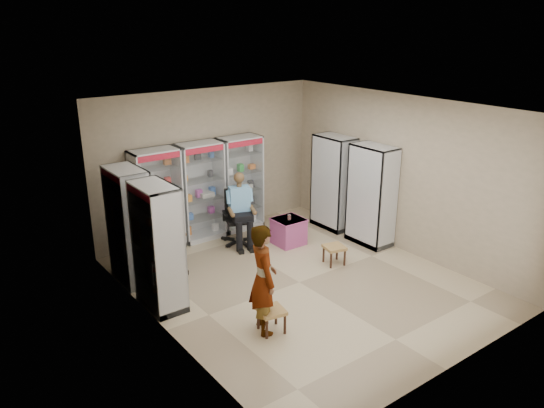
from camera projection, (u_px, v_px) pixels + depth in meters
floor at (299, 282)px, 9.12m from camera, size 6.00×6.00×0.00m
room_shell at (301, 172)px, 8.47m from camera, size 5.02×6.02×3.01m
cabinet_back_left at (157, 201)px, 10.13m from camera, size 0.90×0.50×2.00m
cabinet_back_mid at (201, 192)px, 10.66m from camera, size 0.90×0.50×2.00m
cabinet_back_right at (240, 183)px, 11.20m from camera, size 0.90×0.50×2.00m
cabinet_right_far at (333, 182)px, 11.26m from camera, size 0.90×0.50×2.00m
cabinet_right_near at (372, 196)px, 10.42m from camera, size 0.90×0.50×2.00m
cabinet_left_far at (130, 226)px, 8.90m from camera, size 0.90×0.50×2.00m
cabinet_left_near at (158, 247)px, 8.07m from camera, size 0.90×0.50×2.00m
wooden_chair at (164, 241)px, 9.61m from camera, size 0.42×0.42×0.94m
seated_customer at (164, 232)px, 9.50m from camera, size 0.44×0.60×1.34m
office_chair at (238, 217)px, 10.58m from camera, size 0.76×0.76×1.09m
seated_shopkeeper at (239, 211)px, 10.49m from camera, size 0.64×0.75×1.39m
pink_trunk at (289, 231)px, 10.60m from camera, size 0.56×0.54×0.53m
tea_glass at (289, 217)px, 10.47m from camera, size 0.07×0.07×0.10m
woven_stool_a at (334, 255)px, 9.76m from camera, size 0.43×0.43×0.36m
woven_stool_b at (271, 320)px, 7.64m from camera, size 0.42×0.42×0.36m
standing_man at (263, 279)px, 7.47m from camera, size 0.56×0.69×1.64m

